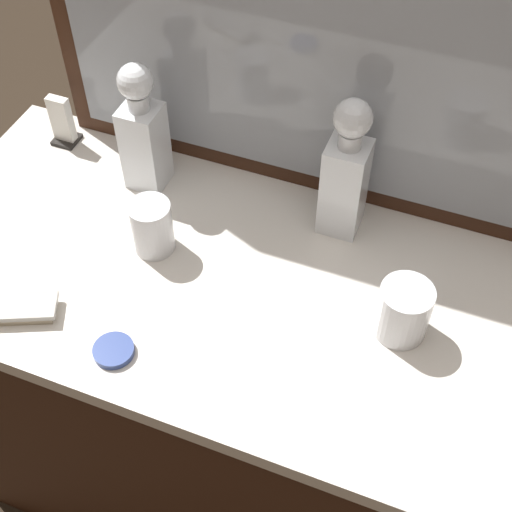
% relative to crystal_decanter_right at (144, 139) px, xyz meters
% --- Properties ---
extents(ground_plane, '(6.00, 6.00, 0.00)m').
position_rel_crystal_decanter_right_xyz_m(ground_plane, '(0.30, -0.17, -0.97)').
color(ground_plane, '#2D2319').
extents(dresser, '(1.31, 0.60, 0.86)m').
position_rel_crystal_decanter_right_xyz_m(dresser, '(0.30, -0.17, -0.54)').
color(dresser, '#381E11').
rests_on(dresser, ground_plane).
extents(dresser_mirror, '(1.03, 0.03, 0.76)m').
position_rel_crystal_decanter_right_xyz_m(dresser_mirror, '(0.30, 0.11, 0.27)').
color(dresser_mirror, '#381E11').
rests_on(dresser_mirror, dresser).
extents(crystal_decanter_right, '(0.07, 0.07, 0.27)m').
position_rel_crystal_decanter_right_xyz_m(crystal_decanter_right, '(0.00, 0.00, 0.00)').
color(crystal_decanter_right, white).
rests_on(crystal_decanter_right, dresser).
extents(crystal_decanter_front, '(0.07, 0.07, 0.29)m').
position_rel_crystal_decanter_right_xyz_m(crystal_decanter_front, '(0.39, 0.02, 0.01)').
color(crystal_decanter_front, white).
rests_on(crystal_decanter_front, dresser).
extents(crystal_tumbler_front, '(0.09, 0.09, 0.10)m').
position_rel_crystal_decanter_right_xyz_m(crystal_tumbler_front, '(0.55, -0.18, -0.06)').
color(crystal_tumbler_front, white).
rests_on(crystal_tumbler_front, dresser).
extents(crystal_tumbler_far_right, '(0.08, 0.08, 0.11)m').
position_rel_crystal_decanter_right_xyz_m(crystal_tumbler_far_right, '(0.09, -0.16, -0.06)').
color(crystal_tumbler_far_right, white).
rests_on(crystal_tumbler_far_right, dresser).
extents(silver_brush_right, '(0.16, 0.11, 0.02)m').
position_rel_crystal_decanter_right_xyz_m(silver_brush_right, '(-0.07, -0.38, -0.10)').
color(silver_brush_right, '#B7A88C').
rests_on(silver_brush_right, dresser).
extents(porcelain_dish, '(0.07, 0.07, 0.01)m').
position_rel_crystal_decanter_right_xyz_m(porcelain_dish, '(0.13, -0.39, -0.10)').
color(porcelain_dish, '#33478C').
rests_on(porcelain_dish, dresser).
extents(napkin_holder, '(0.05, 0.05, 0.11)m').
position_rel_crystal_decanter_right_xyz_m(napkin_holder, '(-0.22, 0.05, -0.06)').
color(napkin_holder, black).
rests_on(napkin_holder, dresser).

